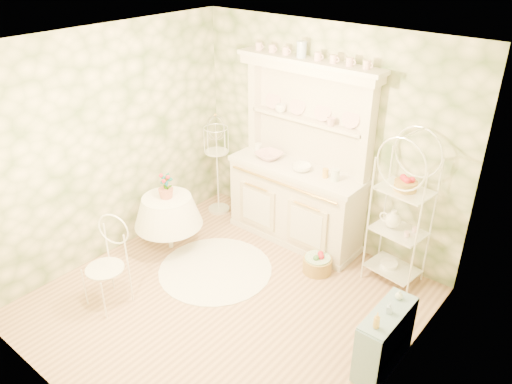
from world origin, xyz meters
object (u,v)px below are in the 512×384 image
Objects in this scene: cafe_chair at (104,266)px; floor_basket at (317,263)px; birdcage_stand at (217,161)px; bakers_rack at (402,208)px; side_shelf at (384,341)px; round_table at (169,222)px; kitchen_dresser at (297,157)px.

cafe_chair is 2.39m from floor_basket.
floor_basket is at bearing -9.51° from birdcage_stand.
cafe_chair is (-2.15, -2.31, -0.45)m from bakers_rack.
side_shelf is at bearing 0.75° from cafe_chair.
bakers_rack reaches higher than floor_basket.
side_shelf is 0.89× the size of round_table.
side_shelf is 2.87m from cafe_chair.
bakers_rack reaches higher than birdcage_stand.
kitchen_dresser is 1.30m from birdcage_stand.
round_table is 1.18m from cafe_chair.
floor_basket is at bearing -33.62° from kitchen_dresser.
kitchen_dresser is 2.35× the size of cafe_chair.
bakers_rack is at bearing 29.77° from floor_basket.
bakers_rack is at bearing 25.68° from round_table.
round_table is 2.13× the size of floor_basket.
side_shelf is at bearing -60.16° from bakers_rack.
kitchen_dresser is 1.39m from bakers_rack.
kitchen_dresser reaches higher than round_table.
kitchen_dresser is at bearing 146.38° from floor_basket.
kitchen_dresser reaches higher than bakers_rack.
bakers_rack is (1.38, -0.00, -0.21)m from kitchen_dresser.
bakers_rack reaches higher than side_shelf.
kitchen_dresser is 1.49× the size of birdcage_stand.
round_table is at bearing 83.24° from cafe_chair.
kitchen_dresser is at bearing 154.31° from side_shelf.
cafe_chair is (0.30, -1.14, 0.12)m from round_table.
bakers_rack is at bearing 25.62° from cafe_chair.
bakers_rack is 1.93× the size of cafe_chair.
kitchen_dresser is 1.22× the size of bakers_rack.
birdcage_stand is at bearing 80.61° from cafe_chair.
bakers_rack is 2.89× the size of side_shelf.
kitchen_dresser is at bearing 47.78° from round_table.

